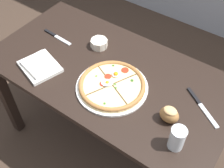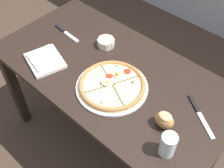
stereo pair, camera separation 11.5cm
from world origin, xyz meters
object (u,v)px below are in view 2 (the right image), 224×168
object	(u,v)px
bread_piece_near	(165,120)
napkin_folded	(45,60)
ramekin_bowl	(106,42)
knife_spare	(200,115)
knife_main	(66,33)
dining_table	(112,84)
pizza	(112,85)
water_glass	(168,146)

from	to	relation	value
bread_piece_near	napkin_folded	bearing A→B (deg)	-172.21
ramekin_bowl	knife_spare	xyz separation A→B (m)	(0.68, -0.07, -0.02)
bread_piece_near	knife_spare	world-z (taller)	bread_piece_near
knife_main	knife_spare	xyz separation A→B (m)	(0.94, 0.01, 0.00)
dining_table	pizza	distance (m)	0.18
pizza	bread_piece_near	bearing A→B (deg)	-1.75
knife_main	knife_spare	bearing A→B (deg)	4.71
ramekin_bowl	napkin_folded	distance (m)	0.37
bread_piece_near	knife_main	world-z (taller)	bread_piece_near
bread_piece_near	pizza	bearing A→B (deg)	178.25
ramekin_bowl	water_glass	size ratio (longest dim) A/B	0.87
napkin_folded	knife_main	world-z (taller)	napkin_folded
dining_table	knife_main	xyz separation A→B (m)	(-0.43, 0.05, 0.11)
knife_spare	napkin_folded	bearing A→B (deg)	-128.70
knife_main	bread_piece_near	bearing A→B (deg)	-6.10
pizza	water_glass	world-z (taller)	water_glass
napkin_folded	knife_main	distance (m)	0.27
water_glass	pizza	bearing A→B (deg)	164.82
ramekin_bowl	knife_main	bearing A→B (deg)	-162.72
bread_piece_near	knife_spare	bearing A→B (deg)	58.69
pizza	knife_main	size ratio (longest dim) A/B	1.67
bread_piece_near	water_glass	bearing A→B (deg)	-49.72
ramekin_bowl	knife_main	size ratio (longest dim) A/B	0.47
dining_table	bread_piece_near	xyz separation A→B (m)	(0.41, -0.10, 0.15)
bread_piece_near	ramekin_bowl	bearing A→B (deg)	158.32
dining_table	napkin_folded	bearing A→B (deg)	-147.95
ramekin_bowl	napkin_folded	xyz separation A→B (m)	(-0.16, -0.33, -0.01)
dining_table	ramekin_bowl	distance (m)	0.25
bread_piece_near	dining_table	bearing A→B (deg)	166.33
pizza	knife_spare	size ratio (longest dim) A/B	1.67
dining_table	water_glass	world-z (taller)	water_glass
pizza	knife_spare	bearing A→B (deg)	19.49
napkin_folded	knife_spare	distance (m)	0.87
napkin_folded	knife_main	bearing A→B (deg)	112.94
dining_table	water_glass	xyz separation A→B (m)	(0.50, -0.20, 0.16)
knife_spare	water_glass	bearing A→B (deg)	-58.50
ramekin_bowl	bread_piece_near	size ratio (longest dim) A/B	1.11
ramekin_bowl	bread_piece_near	bearing A→B (deg)	-21.68
dining_table	bread_piece_near	world-z (taller)	bread_piece_near
ramekin_bowl	bread_piece_near	xyz separation A→B (m)	(0.58, -0.23, 0.02)
knife_spare	water_glass	world-z (taller)	water_glass
ramekin_bowl	water_glass	distance (m)	0.75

